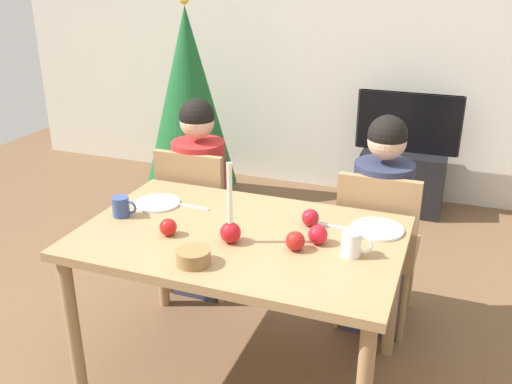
{
  "coord_description": "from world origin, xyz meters",
  "views": [
    {
      "loc": [
        0.84,
        -2.04,
        1.85
      ],
      "look_at": [
        0.0,
        0.2,
        0.87
      ],
      "focal_mm": 39.49,
      "sensor_mm": 36.0,
      "label": 1
    }
  ],
  "objects_px": {
    "chair_right": "(377,241)",
    "candle_centerpiece": "(230,227)",
    "mug_left": "(122,207)",
    "tv_stand": "(402,180)",
    "bowl_walnuts": "(193,257)",
    "person_right_child": "(379,229)",
    "tv": "(408,123)",
    "apple_near_candle": "(295,241)",
    "person_left_child": "(200,202)",
    "apple_by_right_mug": "(318,235)",
    "plate_right": "(377,229)",
    "plate_left": "(157,203)",
    "christmas_tree": "(189,98)",
    "dining_table": "(240,250)",
    "apple_by_left_plate": "(168,227)",
    "chair_left": "(198,213)",
    "apple_far_edge": "(310,218)",
    "mug_right": "(352,244)"
  },
  "relations": [
    {
      "from": "person_left_child",
      "to": "candle_centerpiece",
      "type": "xyz_separation_m",
      "value": [
        0.5,
        -0.73,
        0.25
      ]
    },
    {
      "from": "dining_table",
      "to": "chair_left",
      "type": "distance_m",
      "value": 0.81
    },
    {
      "from": "candle_centerpiece",
      "to": "christmas_tree",
      "type": "bearing_deg",
      "value": 121.13
    },
    {
      "from": "christmas_tree",
      "to": "apple_by_right_mug",
      "type": "bearing_deg",
      "value": -50.45
    },
    {
      "from": "bowl_walnuts",
      "to": "candle_centerpiece",
      "type": "bearing_deg",
      "value": 73.69
    },
    {
      "from": "chair_left",
      "to": "plate_left",
      "type": "bearing_deg",
      "value": -89.05
    },
    {
      "from": "christmas_tree",
      "to": "tv_stand",
      "type": "bearing_deg",
      "value": 12.88
    },
    {
      "from": "tv_stand",
      "to": "apple_near_candle",
      "type": "height_order",
      "value": "apple_near_candle"
    },
    {
      "from": "chair_left",
      "to": "apple_by_right_mug",
      "type": "relative_size",
      "value": 10.85
    },
    {
      "from": "chair_right",
      "to": "plate_right",
      "type": "relative_size",
      "value": 3.86
    },
    {
      "from": "tv_stand",
      "to": "chair_right",
      "type": "bearing_deg",
      "value": -88.17
    },
    {
      "from": "person_left_child",
      "to": "christmas_tree",
      "type": "relative_size",
      "value": 0.72
    },
    {
      "from": "apple_by_right_mug",
      "to": "christmas_tree",
      "type": "bearing_deg",
      "value": 129.55
    },
    {
      "from": "person_right_child",
      "to": "mug_right",
      "type": "height_order",
      "value": "person_right_child"
    },
    {
      "from": "dining_table",
      "to": "mug_left",
      "type": "relative_size",
      "value": 11.32
    },
    {
      "from": "tv_stand",
      "to": "plate_left",
      "type": "height_order",
      "value": "plate_left"
    },
    {
      "from": "christmas_tree",
      "to": "plate_right",
      "type": "xyz_separation_m",
      "value": [
        1.77,
        -1.67,
        -0.09
      ]
    },
    {
      "from": "bowl_walnuts",
      "to": "person_right_child",
      "type": "bearing_deg",
      "value": 58.25
    },
    {
      "from": "chair_right",
      "to": "candle_centerpiece",
      "type": "relative_size",
      "value": 2.53
    },
    {
      "from": "christmas_tree",
      "to": "apple_near_candle",
      "type": "xyz_separation_m",
      "value": [
        1.49,
        -1.97,
        -0.06
      ]
    },
    {
      "from": "christmas_tree",
      "to": "plate_left",
      "type": "height_order",
      "value": "christmas_tree"
    },
    {
      "from": "dining_table",
      "to": "apple_near_candle",
      "type": "bearing_deg",
      "value": -12.35
    },
    {
      "from": "chair_right",
      "to": "apple_by_left_plate",
      "type": "relative_size",
      "value": 11.87
    },
    {
      "from": "candle_centerpiece",
      "to": "apple_far_edge",
      "type": "distance_m",
      "value": 0.39
    },
    {
      "from": "person_right_child",
      "to": "plate_right",
      "type": "xyz_separation_m",
      "value": [
        0.04,
        -0.4,
        0.19
      ]
    },
    {
      "from": "tv_stand",
      "to": "plate_right",
      "type": "distance_m",
      "value": 2.12
    },
    {
      "from": "person_right_child",
      "to": "apple_by_left_plate",
      "type": "distance_m",
      "value": 1.13
    },
    {
      "from": "chair_right",
      "to": "candle_centerpiece",
      "type": "height_order",
      "value": "candle_centerpiece"
    },
    {
      "from": "person_right_child",
      "to": "tv",
      "type": "height_order",
      "value": "person_right_child"
    },
    {
      "from": "tv_stand",
      "to": "plate_left",
      "type": "relative_size",
      "value": 2.88
    },
    {
      "from": "candle_centerpiece",
      "to": "mug_left",
      "type": "distance_m",
      "value": 0.58
    },
    {
      "from": "chair_left",
      "to": "apple_by_left_plate",
      "type": "xyz_separation_m",
      "value": [
        0.22,
        -0.73,
        0.28
      ]
    },
    {
      "from": "apple_near_candle",
      "to": "bowl_walnuts",
      "type": "bearing_deg",
      "value": -143.66
    },
    {
      "from": "chair_left",
      "to": "candle_centerpiece",
      "type": "xyz_separation_m",
      "value": [
        0.5,
        -0.7,
        0.31
      ]
    },
    {
      "from": "chair_left",
      "to": "person_left_child",
      "type": "xyz_separation_m",
      "value": [
        0.0,
        0.03,
        0.06
      ]
    },
    {
      "from": "tv",
      "to": "apple_by_right_mug",
      "type": "distance_m",
      "value": 2.28
    },
    {
      "from": "christmas_tree",
      "to": "apple_by_left_plate",
      "type": "relative_size",
      "value": 21.59
    },
    {
      "from": "person_right_child",
      "to": "apple_by_right_mug",
      "type": "distance_m",
      "value": 0.67
    },
    {
      "from": "chair_right",
      "to": "tv",
      "type": "height_order",
      "value": "tv"
    },
    {
      "from": "tv_stand",
      "to": "apple_near_candle",
      "type": "bearing_deg",
      "value": -94.69
    },
    {
      "from": "person_left_child",
      "to": "apple_by_right_mug",
      "type": "relative_size",
      "value": 14.13
    },
    {
      "from": "plate_left",
      "to": "bowl_walnuts",
      "type": "height_order",
      "value": "bowl_walnuts"
    },
    {
      "from": "dining_table",
      "to": "plate_left",
      "type": "height_order",
      "value": "plate_left"
    },
    {
      "from": "mug_left",
      "to": "plate_left",
      "type": "bearing_deg",
      "value": 65.33
    },
    {
      "from": "plate_left",
      "to": "plate_right",
      "type": "bearing_deg",
      "value": 4.66
    },
    {
      "from": "person_left_child",
      "to": "bowl_walnuts",
      "type": "relative_size",
      "value": 8.59
    },
    {
      "from": "person_right_child",
      "to": "candle_centerpiece",
      "type": "relative_size",
      "value": 3.29
    },
    {
      "from": "tv_stand",
      "to": "christmas_tree",
      "type": "distance_m",
      "value": 1.83
    },
    {
      "from": "chair_right",
      "to": "mug_right",
      "type": "height_order",
      "value": "chair_right"
    },
    {
      "from": "candle_centerpiece",
      "to": "apple_near_candle",
      "type": "distance_m",
      "value": 0.28
    }
  ]
}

